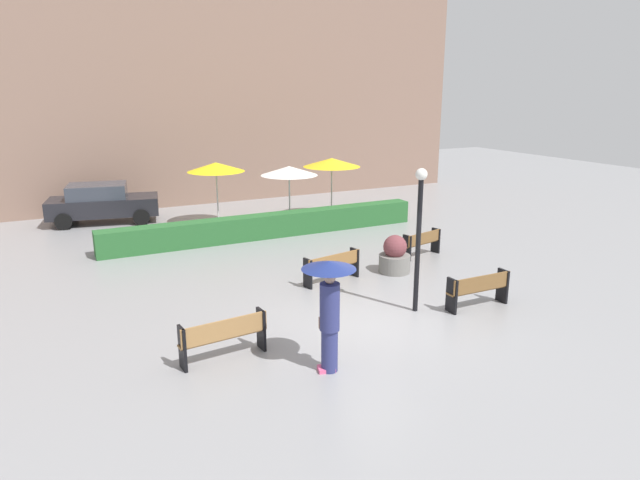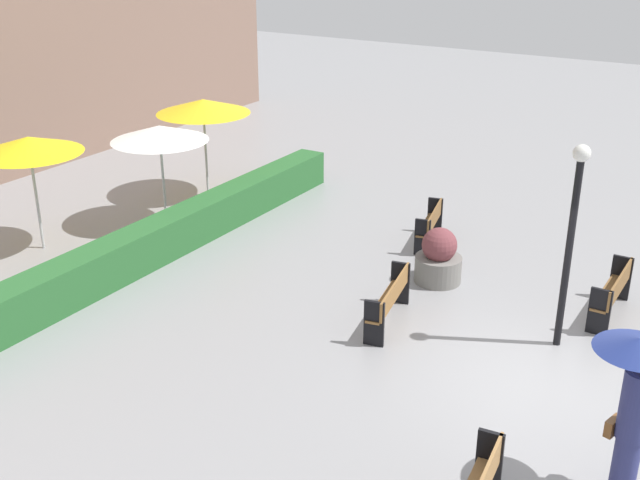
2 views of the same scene
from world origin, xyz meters
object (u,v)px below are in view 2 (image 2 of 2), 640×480
bench_near_right (613,290)px  patio_umbrella_yellow_far (203,106)px  bench_far_right (430,223)px  lamp_post (572,225)px  pedestrian_with_umbrella (634,395)px  planter_pot (439,259)px  patio_umbrella_white (159,133)px  patio_umbrella_yellow (29,145)px  bench_mid_center (390,298)px

bench_near_right → patio_umbrella_yellow_far: 10.65m
bench_far_right → lamp_post: size_ratio=0.44×
lamp_post → patio_umbrella_yellow_far: size_ratio=1.39×
bench_far_right → pedestrian_with_umbrella: size_ratio=0.71×
pedestrian_with_umbrella → planter_pot: bearing=44.5°
bench_near_right → patio_umbrella_white: size_ratio=0.74×
bench_far_right → pedestrian_with_umbrella: bearing=-139.2°
bench_far_right → patio_umbrella_yellow: patio_umbrella_yellow is taller
pedestrian_with_umbrella → patio_umbrella_yellow_far: bearing=61.9°
bench_near_right → patio_umbrella_yellow_far: bearing=82.4°
bench_mid_center → planter_pot: bearing=-1.1°
bench_far_right → patio_umbrella_yellow: 8.66m
bench_far_right → lamp_post: bearing=-128.7°
bench_far_right → bench_near_right: bench_near_right is taller
lamp_post → patio_umbrella_yellow_far: (2.90, 9.87, 0.15)m
bench_mid_center → pedestrian_with_umbrella: (-2.44, -4.44, 0.94)m
patio_umbrella_white → bench_near_right: bearing=-86.0°
bench_far_right → planter_pot: planter_pot is taller
pedestrian_with_umbrella → planter_pot: size_ratio=1.94×
bench_far_right → bench_mid_center: (-3.74, -0.89, 0.01)m
planter_pot → lamp_post: size_ratio=0.32×
bench_far_right → bench_near_right: bearing=-108.6°
planter_pot → patio_umbrella_white: bearing=93.6°
patio_umbrella_white → patio_umbrella_yellow_far: patio_umbrella_yellow_far is taller
bench_mid_center → pedestrian_with_umbrella: 5.15m
bench_near_right → patio_umbrella_yellow: patio_umbrella_yellow is taller
pedestrian_with_umbrella → patio_umbrella_yellow: patio_umbrella_yellow is taller
patio_umbrella_yellow → patio_umbrella_white: 2.83m
bench_far_right → patio_umbrella_yellow: size_ratio=0.62×
bench_far_right → bench_mid_center: bench_mid_center is taller
bench_near_right → bench_mid_center: (-2.33, 3.29, -0.02)m
bench_far_right → patio_umbrella_yellow_far: (-0.02, 6.22, 1.84)m
pedestrian_with_umbrella → planter_pot: pedestrian_with_umbrella is taller
bench_mid_center → lamp_post: 3.33m
patio_umbrella_yellow → patio_umbrella_yellow_far: bearing=-10.7°
bench_near_right → lamp_post: size_ratio=0.50×
bench_far_right → lamp_post: 4.96m
bench_far_right → bench_near_right: size_ratio=0.89×
bench_near_right → pedestrian_with_umbrella: (-4.77, -1.15, 0.93)m
bench_near_right → patio_umbrella_white: 10.13m
pedestrian_with_umbrella → lamp_post: bearing=27.3°
bench_mid_center → patio_umbrella_yellow: patio_umbrella_yellow is taller
pedestrian_with_umbrella → planter_pot: 6.36m
lamp_post → planter_pot: bearing=65.8°
bench_mid_center → patio_umbrella_yellow: bearing=96.3°
pedestrian_with_umbrella → patio_umbrella_yellow: (1.56, 12.42, 0.88)m
pedestrian_with_umbrella → patio_umbrella_white: size_ratio=0.93×
patio_umbrella_white → bench_far_right: bearing=-70.0°
planter_pot → lamp_post: 3.43m
patio_umbrella_yellow → pedestrian_with_umbrella: bearing=-97.2°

